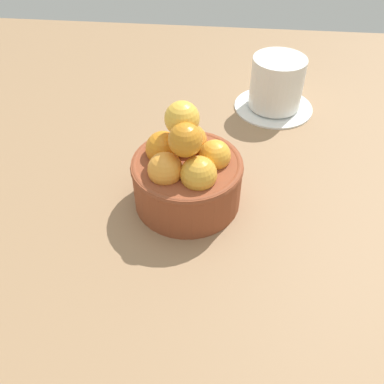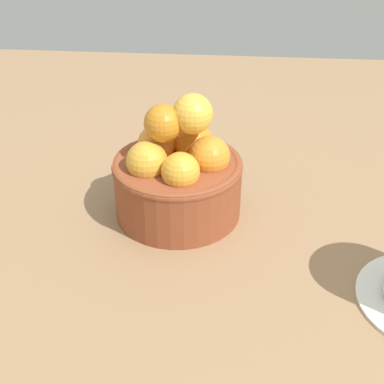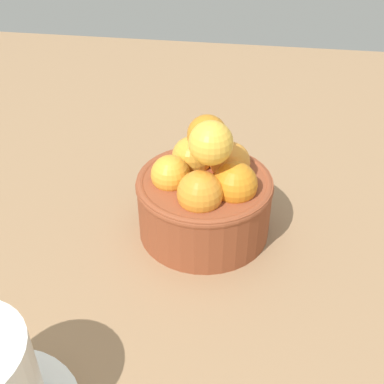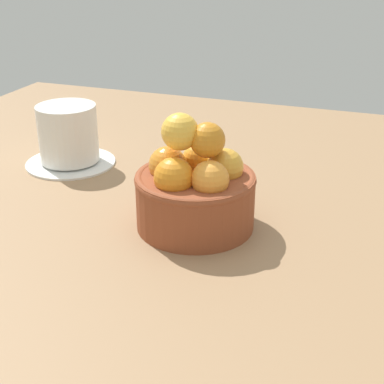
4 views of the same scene
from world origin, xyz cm
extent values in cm
cube|color=#997551|center=(0.00, 0.00, -2.46)|extent=(112.64, 104.60, 4.92)
cylinder|color=brown|center=(0.00, 0.00, 3.10)|extent=(13.21, 13.21, 6.20)
torus|color=brown|center=(0.00, 0.00, 5.80)|extent=(13.41, 13.41, 1.00)
sphere|color=orange|center=(-2.42, 2.20, 6.94)|extent=(4.03, 4.03, 4.03)
sphere|color=gold|center=(-2.84, -1.62, 6.94)|extent=(4.18, 4.18, 4.18)
sphere|color=gold|center=(0.66, -3.20, 6.94)|extent=(3.78, 3.78, 3.78)
sphere|color=orange|center=(3.25, -0.36, 6.94)|extent=(4.24, 4.24, 4.24)
sphere|color=orange|center=(1.34, 2.98, 6.94)|extent=(4.29, 4.29, 4.29)
sphere|color=orange|center=(-1.35, -0.38, 10.42)|extent=(3.81, 3.81, 3.81)
sphere|color=yellow|center=(1.49, 0.68, 11.23)|extent=(4.01, 4.01, 4.01)
cylinder|color=white|center=(23.25, -11.73, 0.30)|extent=(12.80, 12.80, 0.60)
cylinder|color=white|center=(23.25, -11.73, 4.62)|extent=(8.36, 8.36, 8.03)
camera|label=1|loc=(-37.57, -4.44, 37.06)|focal=38.86mm
camera|label=2|loc=(5.60, -47.14, 32.96)|focal=50.17mm
camera|label=3|loc=(38.55, 4.76, 33.03)|focal=45.86mm
camera|label=4|loc=(-18.69, 52.80, 29.98)|focal=52.18mm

